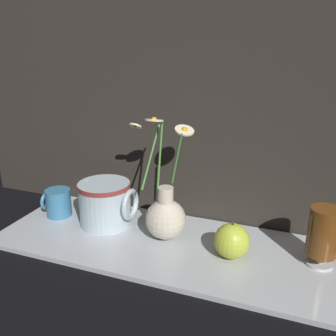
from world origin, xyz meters
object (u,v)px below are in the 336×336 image
at_px(vase_with_flowers, 166,215).
at_px(orange_fruit, 232,241).
at_px(tea_glass, 323,233).
at_px(ceramic_pitcher, 106,202).
at_px(yellow_mug, 58,203).

xyz_separation_m(vase_with_flowers, orange_fruit, (0.18, -0.03, -0.02)).
bearing_deg(vase_with_flowers, tea_glass, 1.33).
relative_size(ceramic_pitcher, tea_glass, 1.20).
height_order(ceramic_pitcher, tea_glass, tea_glass).
distance_m(yellow_mug, ceramic_pitcher, 0.16).
bearing_deg(orange_fruit, tea_glass, 11.43).
bearing_deg(tea_glass, orange_fruit, -168.57).
height_order(vase_with_flowers, orange_fruit, vase_with_flowers).
relative_size(vase_with_flowers, orange_fruit, 3.41).
relative_size(vase_with_flowers, ceramic_pitcher, 1.86).
xyz_separation_m(tea_glass, orange_fruit, (-0.19, -0.04, -0.04)).
height_order(tea_glass, orange_fruit, tea_glass).
relative_size(yellow_mug, tea_glass, 0.58).
height_order(vase_with_flowers, yellow_mug, vase_with_flowers).
bearing_deg(vase_with_flowers, orange_fruit, -9.81).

